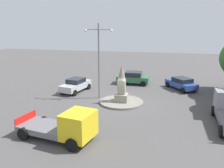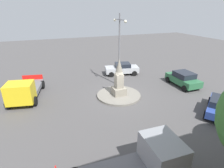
% 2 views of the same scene
% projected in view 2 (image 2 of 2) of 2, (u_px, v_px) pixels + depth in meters
% --- Properties ---
extents(ground_plane, '(80.00, 80.00, 0.00)m').
position_uv_depth(ground_plane, '(119.00, 96.00, 17.58)').
color(ground_plane, '#4F4C4C').
extents(traffic_island, '(4.22, 4.22, 0.18)m').
position_uv_depth(traffic_island, '(119.00, 95.00, 17.55)').
color(traffic_island, gray).
rests_on(traffic_island, ground).
extents(monument, '(1.19, 1.19, 3.56)m').
position_uv_depth(monument, '(119.00, 80.00, 16.94)').
color(monument, gray).
rests_on(monument, traffic_island).
extents(streetlamp, '(2.82, 0.28, 7.49)m').
position_uv_depth(streetlamp, '(119.00, 45.00, 18.36)').
color(streetlamp, slate).
rests_on(streetlamp, ground).
extents(car_green_parked_left, '(3.96, 2.12, 1.56)m').
position_uv_depth(car_green_parked_left, '(183.00, 79.00, 19.70)').
color(car_green_parked_left, '#2D6B42').
rests_on(car_green_parked_left, ground).
extents(car_blue_parked_right, '(3.69, 4.21, 1.39)m').
position_uv_depth(car_blue_parked_right, '(220.00, 106.00, 14.31)').
color(car_blue_parked_right, '#2D479E').
rests_on(car_blue_parked_right, ground).
extents(car_silver_passing, '(2.64, 4.46, 1.48)m').
position_uv_depth(car_silver_passing, '(122.00, 69.00, 23.17)').
color(car_silver_passing, '#B7BABF').
rests_on(car_silver_passing, ground).
extents(truck_yellow_waiting, '(5.57, 3.29, 2.11)m').
position_uv_depth(truck_yellow_waiting, '(24.00, 91.00, 16.26)').
color(truck_yellow_waiting, yellow).
rests_on(truck_yellow_waiting, ground).
extents(truck_grey_approaching, '(2.55, 5.77, 2.24)m').
position_uv_depth(truck_grey_approaching, '(139.00, 168.00, 8.39)').
color(truck_grey_approaching, gray).
rests_on(truck_grey_approaching, ground).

